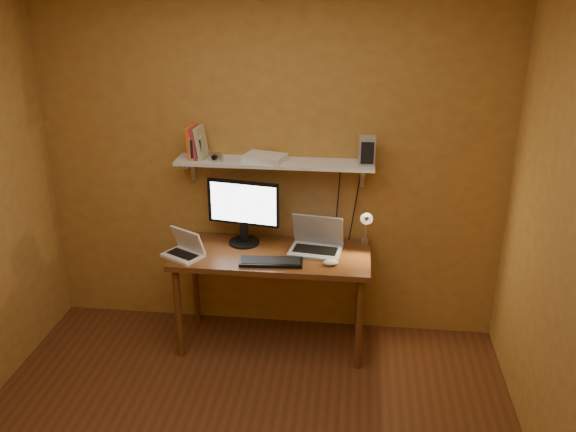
# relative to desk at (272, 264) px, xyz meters

# --- Properties ---
(room) EXTENTS (3.44, 3.24, 2.64)m
(room) POSITION_rel_desk_xyz_m (-0.05, -1.28, 0.64)
(room) COLOR #602F18
(room) RESTS_ON ground
(desk) EXTENTS (1.40, 0.60, 0.75)m
(desk) POSITION_rel_desk_xyz_m (0.00, 0.00, 0.00)
(desk) COLOR brown
(desk) RESTS_ON ground
(wall_shelf) EXTENTS (1.40, 0.25, 0.21)m
(wall_shelf) POSITION_rel_desk_xyz_m (-0.00, 0.19, 0.69)
(wall_shelf) COLOR white
(wall_shelf) RESTS_ON room
(monitor) EXTENTS (0.53, 0.26, 0.48)m
(monitor) POSITION_rel_desk_xyz_m (-0.22, 0.14, 0.36)
(monitor) COLOR black
(monitor) RESTS_ON desk
(laptop) EXTENTS (0.39, 0.31, 0.26)m
(laptop) POSITION_rel_desk_xyz_m (0.32, 0.08, 0.15)
(laptop) COLOR #999AA1
(laptop) RESTS_ON desk
(netbook) EXTENTS (0.33, 0.30, 0.20)m
(netbook) POSITION_rel_desk_xyz_m (-0.60, -0.11, 0.14)
(netbook) COLOR white
(netbook) RESTS_ON desk
(keyboard) EXTENTS (0.44, 0.17, 0.02)m
(keyboard) POSITION_rel_desk_xyz_m (0.02, -0.17, 0.10)
(keyboard) COLOR black
(keyboard) RESTS_ON desk
(mouse) EXTENTS (0.11, 0.08, 0.04)m
(mouse) POSITION_rel_desk_xyz_m (0.43, -0.14, 0.10)
(mouse) COLOR white
(mouse) RESTS_ON desk
(desk_lamp) EXTENTS (0.09, 0.23, 0.38)m
(desk_lamp) POSITION_rel_desk_xyz_m (0.66, 0.13, 0.29)
(desk_lamp) COLOR silver
(desk_lamp) RESTS_ON desk
(speaker_left) EXTENTS (0.11, 0.11, 0.17)m
(speaker_left) POSITION_rel_desk_xyz_m (-0.56, 0.18, 0.79)
(speaker_left) COLOR #999AA1
(speaker_left) RESTS_ON wall_shelf
(speaker_right) EXTENTS (0.12, 0.12, 0.20)m
(speaker_right) POSITION_rel_desk_xyz_m (0.64, 0.18, 0.81)
(speaker_right) COLOR #999AA1
(speaker_right) RESTS_ON wall_shelf
(books) EXTENTS (0.13, 0.16, 0.23)m
(books) POSITION_rel_desk_xyz_m (-0.56, 0.20, 0.82)
(books) COLOR orange
(books) RESTS_ON wall_shelf
(shelf_camera) EXTENTS (0.11, 0.07, 0.06)m
(shelf_camera) POSITION_rel_desk_xyz_m (-0.41, 0.14, 0.74)
(shelf_camera) COLOR silver
(shelf_camera) RESTS_ON wall_shelf
(router) EXTENTS (0.32, 0.26, 0.05)m
(router) POSITION_rel_desk_xyz_m (-0.07, 0.19, 0.73)
(router) COLOR white
(router) RESTS_ON wall_shelf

